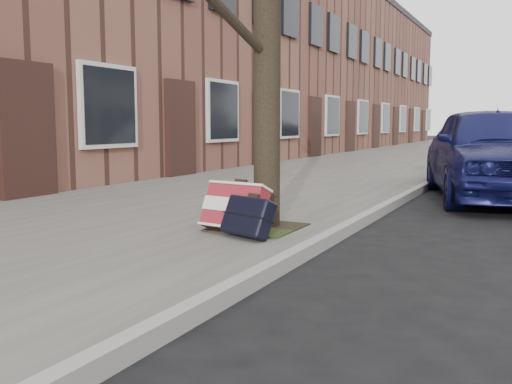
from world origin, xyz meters
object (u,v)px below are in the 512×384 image
at_px(suitcase_red, 235,208).
at_px(suitcase_navy, 248,216).
at_px(car_near_mid, 511,145).
at_px(car_near_front, 493,151).

relative_size(suitcase_red, suitcase_navy, 1.23).
bearing_deg(car_near_mid, suitcase_navy, -79.12).
height_order(suitcase_red, suitcase_navy, suitcase_red).
bearing_deg(car_near_front, car_near_mid, 75.61).
height_order(suitcase_red, car_near_mid, car_near_mid).
xyz_separation_m(suitcase_navy, car_near_mid, (1.76, 12.12, 0.32)).
bearing_deg(suitcase_red, car_near_front, 77.38).
bearing_deg(suitcase_navy, car_near_front, 90.34).
bearing_deg(suitcase_red, suitcase_navy, -26.94).
xyz_separation_m(suitcase_red, suitcase_navy, (0.24, -0.18, -0.04)).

